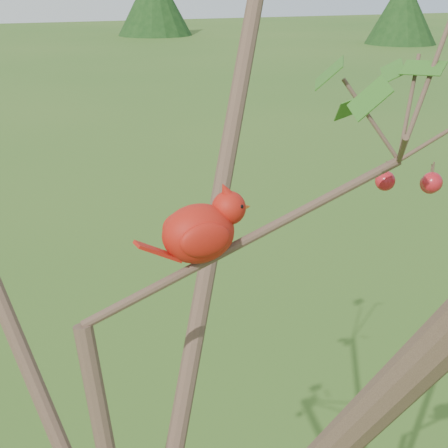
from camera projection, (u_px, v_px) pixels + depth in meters
name	position (u px, v px, depth m)	size (l,w,h in m)	color
crabapple_tree	(139.00, 254.00, 1.06)	(2.35, 2.05, 2.95)	#3D2B21
cardinal	(202.00, 230.00, 1.21)	(0.22, 0.12, 0.15)	red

